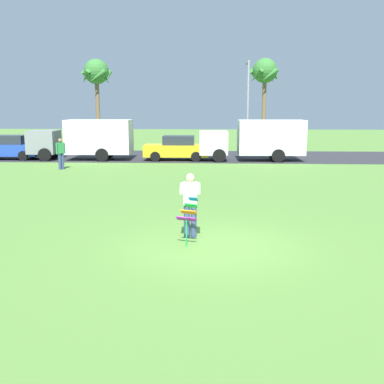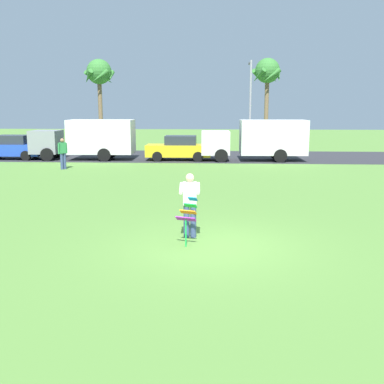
% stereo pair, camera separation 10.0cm
% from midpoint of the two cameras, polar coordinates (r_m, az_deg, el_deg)
% --- Properties ---
extents(ground_plane, '(120.00, 120.00, 0.00)m').
position_cam_midpoint_polar(ground_plane, '(11.46, 2.31, -6.80)').
color(ground_plane, '#568438').
extents(road_strip, '(120.00, 8.00, 0.01)m').
position_cam_midpoint_polar(road_strip, '(31.99, 2.64, 4.52)').
color(road_strip, '#2D2D33').
rests_on(road_strip, ground).
extents(person_kite_flyer, '(0.55, 0.66, 1.73)m').
position_cam_midpoint_polar(person_kite_flyer, '(11.92, -0.48, -1.38)').
color(person_kite_flyer, '#384772').
rests_on(person_kite_flyer, ground).
extents(kite_held, '(0.54, 0.71, 1.19)m').
position_cam_midpoint_polar(kite_held, '(11.32, -0.67, -2.79)').
color(kite_held, blue).
rests_on(kite_held, ground).
extents(parked_car_blue, '(4.22, 1.88, 1.60)m').
position_cam_midpoint_polar(parked_car_blue, '(32.54, -22.20, 5.21)').
color(parked_car_blue, '#2347B7').
rests_on(parked_car_blue, ground).
extents(parked_truck_grey_van, '(6.74, 2.21, 2.62)m').
position_cam_midpoint_polar(parked_truck_grey_van, '(30.64, -13.23, 6.62)').
color(parked_truck_grey_van, gray).
rests_on(parked_truck_grey_van, ground).
extents(parked_car_yellow, '(4.22, 1.86, 1.60)m').
position_cam_midpoint_polar(parked_car_yellow, '(29.62, -2.01, 5.52)').
color(parked_car_yellow, yellow).
rests_on(parked_car_yellow, ground).
extents(parked_truck_white_box, '(6.75, 2.24, 2.62)m').
position_cam_midpoint_polar(parked_truck_white_box, '(29.60, 8.24, 6.65)').
color(parked_truck_white_box, silver).
rests_on(parked_truck_white_box, ground).
extents(palm_tree_left_near, '(2.58, 2.71, 7.43)m').
position_cam_midpoint_polar(palm_tree_left_near, '(40.22, -12.04, 14.25)').
color(palm_tree_left_near, brown).
rests_on(palm_tree_left_near, ground).
extents(palm_tree_right_near, '(2.58, 2.71, 7.54)m').
position_cam_midpoint_polar(palm_tree_right_near, '(40.28, 9.11, 14.49)').
color(palm_tree_right_near, brown).
rests_on(palm_tree_right_near, ground).
extents(streetlight_pole, '(0.24, 1.65, 7.00)m').
position_cam_midpoint_polar(streetlight_pole, '(36.51, 6.98, 11.49)').
color(streetlight_pole, '#9E9EA3').
rests_on(streetlight_pole, ground).
extents(person_walker_near, '(0.40, 0.46, 1.73)m').
position_cam_midpoint_polar(person_walker_near, '(26.25, -16.36, 4.78)').
color(person_walker_near, '#384772').
rests_on(person_walker_near, ground).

